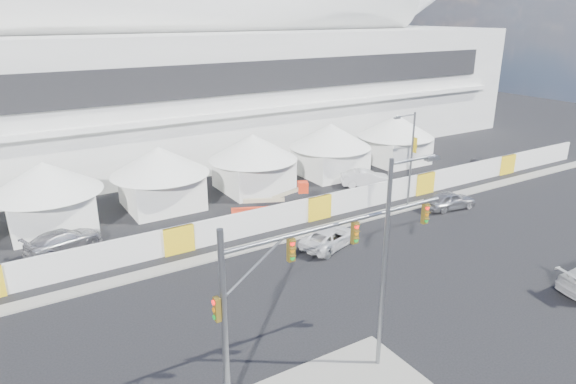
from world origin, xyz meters
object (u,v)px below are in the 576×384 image
sedan_silver (450,200)px  streetlight_curb (410,154)px  boom_lift (258,210)px  pickup_curb (330,237)px  lot_car_a (366,178)px  traffic_mast (277,294)px  lot_car_c (63,240)px  streetlight_median (390,252)px  lot_car_b (477,164)px

sedan_silver → streetlight_curb: size_ratio=0.55×
sedan_silver → boom_lift: (-15.31, 6.49, 0.06)m
pickup_curb → lot_car_a: size_ratio=1.05×
pickup_curb → traffic_mast: size_ratio=0.42×
lot_car_c → traffic_mast: 21.32m
streetlight_median → streetlight_curb: 21.66m
traffic_mast → streetlight_median: 5.42m
pickup_curb → traffic_mast: traffic_mast is taller
lot_car_a → lot_car_c: lot_car_a is taller
traffic_mast → lot_car_a: bearing=42.7°
lot_car_a → streetlight_median: (-16.69, -21.39, 5.21)m
lot_car_b → lot_car_a: bearing=55.5°
sedan_silver → lot_car_a: bearing=22.0°
pickup_curb → streetlight_curb: bearing=-93.4°
pickup_curb → lot_car_b: (24.68, 7.21, -0.02)m
traffic_mast → streetlight_median: streetlight_median is taller
pickup_curb → streetlight_curb: streetlight_curb is taller
lot_car_c → streetlight_median: bearing=-170.7°
lot_car_a → lot_car_b: bearing=-71.3°
lot_car_b → streetlight_curb: (-14.55, -4.44, 4.19)m
lot_car_b → streetlight_median: 36.30m
pickup_curb → streetlight_median: bearing=136.2°
boom_lift → traffic_mast: bearing=-92.0°
streetlight_median → lot_car_b: bearing=32.4°
streetlight_curb → boom_lift: streetlight_curb is taller
lot_car_a → lot_car_c: 27.65m
lot_car_a → sedan_silver: bearing=-138.1°
traffic_mast → lot_car_b: bearing=26.9°
sedan_silver → lot_car_a: (-2.18, 8.62, 0.01)m
pickup_curb → traffic_mast: bearing=116.3°
lot_car_c → streetlight_median: streetlight_median is taller
lot_car_a → lot_car_b: size_ratio=1.20×
pickup_curb → streetlight_median: (-5.64, -12.04, 5.30)m
lot_car_a → lot_car_c: (-27.65, 0.03, -0.02)m
sedan_silver → streetlight_curb: 5.52m
streetlight_curb → lot_car_b: bearing=17.0°
streetlight_median → streetlight_curb: streetlight_median is taller
pickup_curb → lot_car_a: 14.48m
pickup_curb → streetlight_curb: 11.30m
sedan_silver → streetlight_median: streetlight_median is taller
lot_car_b → boom_lift: (-26.75, 0.02, 0.17)m
lot_car_a → traffic_mast: 29.90m
lot_car_c → lot_car_a: bearing=-107.9°
boom_lift → lot_car_a: bearing=33.0°
lot_car_c → boom_lift: bearing=-116.3°
sedan_silver → boom_lift: 16.63m
lot_car_b → traffic_mast: bearing=91.3°
sedan_silver → lot_car_b: size_ratio=1.15×
traffic_mast → streetlight_curb: (20.87, 13.50, 0.11)m
pickup_curb → boom_lift: bearing=-2.7°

